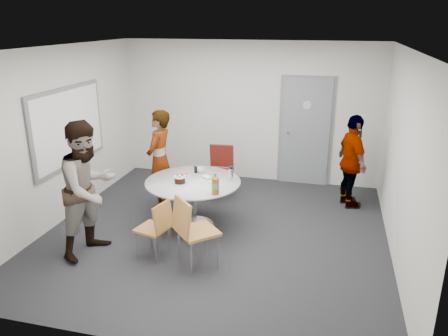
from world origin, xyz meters
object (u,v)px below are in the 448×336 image
(person_left, at_px, (89,189))
(person_right, at_px, (352,162))
(chair_near_right, at_px, (191,226))
(whiteboard, at_px, (69,127))
(door, at_px, (306,132))
(chair_near_left, at_px, (157,225))
(person_main, at_px, (160,160))
(chair_far, at_px, (221,166))
(table, at_px, (194,188))

(person_left, bearing_deg, person_right, -38.05)
(person_left, bearing_deg, chair_near_right, -76.95)
(whiteboard, distance_m, chair_near_right, 2.84)
(door, height_order, person_right, door)
(chair_near_right, distance_m, person_right, 3.25)
(chair_near_left, relative_size, chair_near_right, 0.83)
(chair_near_left, xyz_separation_m, person_main, (-0.60, 1.61, 0.35))
(door, distance_m, chair_near_left, 3.80)
(chair_far, relative_size, person_right, 0.59)
(table, xyz_separation_m, person_main, (-0.79, 0.60, 0.19))
(chair_far, height_order, person_right, person_right)
(whiteboard, bearing_deg, door, 32.66)
(chair_near_left, bearing_deg, table, 3.05)
(chair_far, distance_m, person_main, 1.15)
(door, distance_m, person_main, 2.88)
(person_left, bearing_deg, chair_near_left, -70.40)
(door, xyz_separation_m, chair_near_left, (-1.66, -3.37, -0.54))
(chair_near_right, bearing_deg, door, 118.26)
(person_right, bearing_deg, person_left, 103.95)
(chair_near_right, bearing_deg, person_left, -136.80)
(chair_near_left, height_order, chair_near_right, chair_near_right)
(person_main, bearing_deg, whiteboard, -64.74)
(table, height_order, person_main, person_main)
(chair_near_left, height_order, chair_far, chair_far)
(person_main, xyz_separation_m, person_right, (3.12, 0.81, -0.04))
(door, relative_size, chair_far, 2.25)
(chair_near_left, distance_m, person_right, 3.50)
(chair_far, xyz_separation_m, person_left, (-1.19, -2.37, 0.35))
(door, height_order, chair_far, door)
(chair_near_right, xyz_separation_m, person_left, (-1.44, 0.08, 0.33))
(whiteboard, relative_size, chair_near_left, 2.35)
(door, distance_m, whiteboard, 4.25)
(table, height_order, chair_near_right, table)
(door, relative_size, person_right, 1.33)
(person_main, height_order, person_right, person_main)
(chair_near_left, relative_size, person_left, 0.43)
(chair_near_left, distance_m, person_main, 1.76)
(chair_near_left, distance_m, chair_near_right, 0.54)
(table, bearing_deg, person_left, -136.39)
(chair_near_right, xyz_separation_m, person_main, (-1.12, 1.75, 0.24))
(person_main, relative_size, person_left, 0.90)
(chair_near_left, xyz_separation_m, person_left, (-0.93, -0.05, 0.44))
(chair_far, distance_m, person_right, 2.26)
(whiteboard, xyz_separation_m, chair_far, (2.16, 1.23, -0.87))
(door, bearing_deg, person_left, -127.07)
(chair_far, xyz_separation_m, person_right, (2.25, 0.10, 0.22))
(whiteboard, height_order, person_right, whiteboard)
(door, bearing_deg, person_main, -142.13)
(person_left, xyz_separation_m, person_right, (3.44, 2.47, -0.13))
(door, distance_m, table, 2.81)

